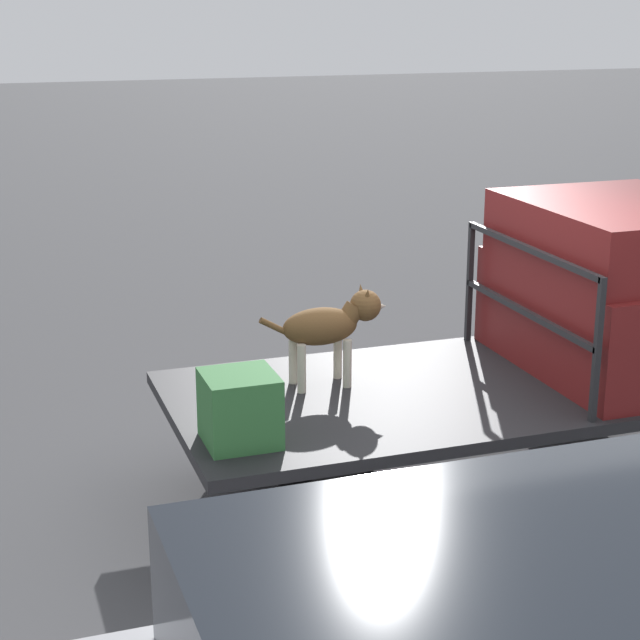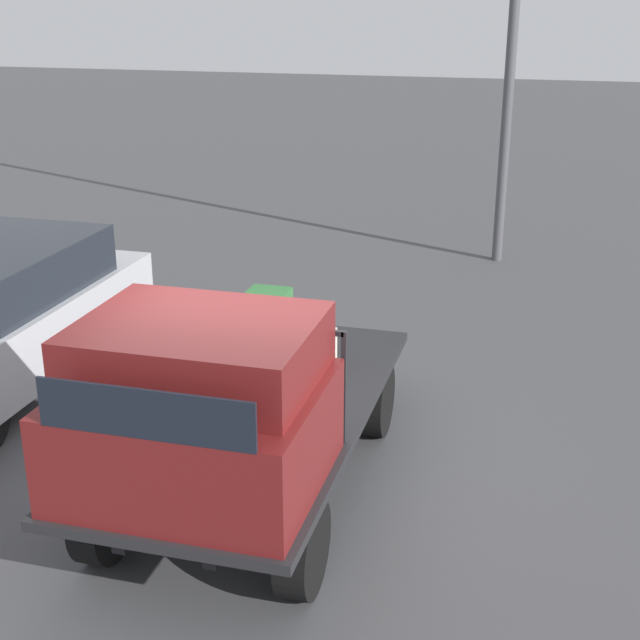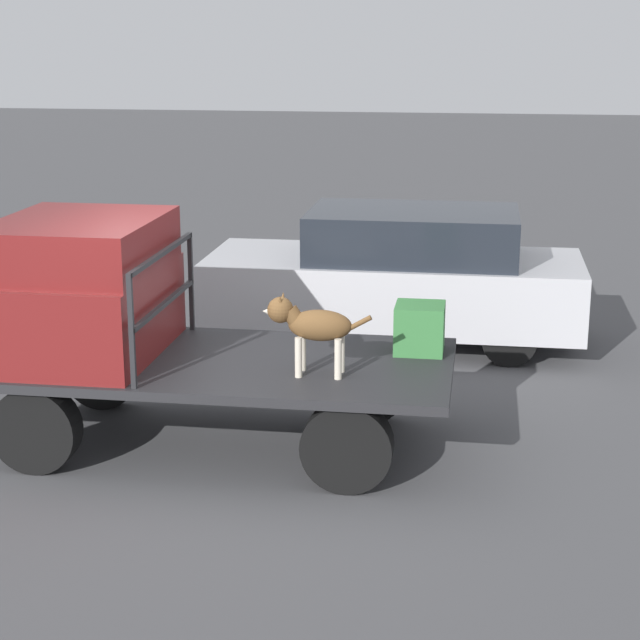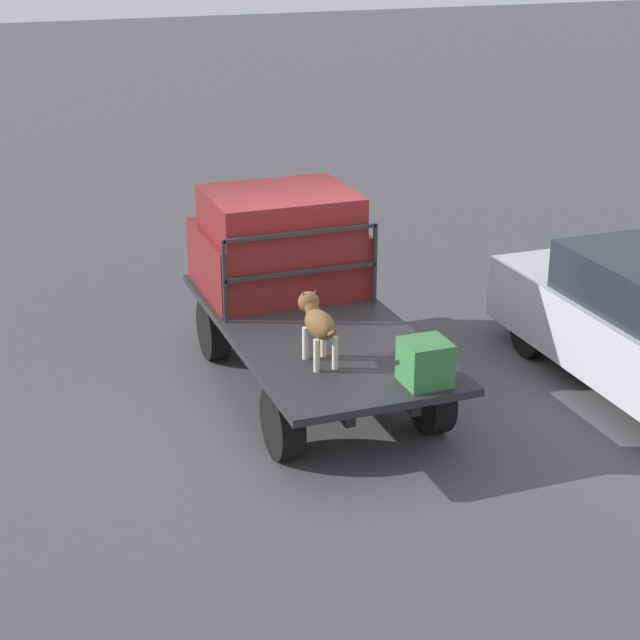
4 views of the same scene
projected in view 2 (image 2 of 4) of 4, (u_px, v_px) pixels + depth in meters
The scene contains 6 objects.
ground_plane at pixel (258, 487), 7.95m from camera, with size 80.00×80.00×0.00m, color #474749.
flatbed_truck at pixel (256, 428), 7.74m from camera, with size 4.18×1.91×0.79m.
truck_cab at pixel (197, 408), 6.37m from camera, with size 1.57×1.79×1.20m.
truck_headboard at pixel (237, 359), 7.09m from camera, with size 0.04×1.79×0.94m.
dog at pixel (318, 327), 8.28m from camera, with size 0.91×0.26×0.68m.
cargo_crate at pixel (268, 311), 9.32m from camera, with size 0.43×0.43×0.43m.
Camera 2 is at (6.54, 2.36, 4.17)m, focal length 50.00 mm.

